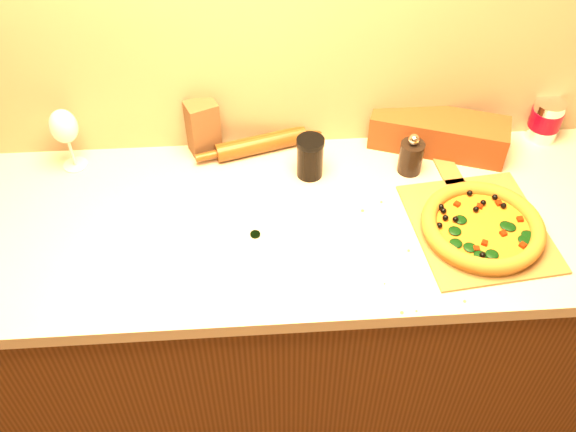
{
  "coord_description": "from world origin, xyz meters",
  "views": [
    {
      "loc": [
        -0.05,
        0.23,
        2.14
      ],
      "look_at": [
        0.03,
        1.38,
        0.96
      ],
      "focal_mm": 40.0,
      "sensor_mm": 36.0,
      "label": 1
    }
  ],
  "objects_px": {
    "pizza_peel": "(476,223)",
    "pepper_grinder": "(411,156)",
    "coffee_canister": "(546,119)",
    "wine_glass": "(64,128)",
    "dark_jar": "(310,157)",
    "rolling_pin": "(261,144)",
    "pizza": "(483,227)"
  },
  "relations": [
    {
      "from": "pizza_peel",
      "to": "pizza",
      "type": "relative_size",
      "value": 1.66
    },
    {
      "from": "pizza",
      "to": "coffee_canister",
      "type": "relative_size",
      "value": 2.48
    },
    {
      "from": "coffee_canister",
      "to": "pizza_peel",
      "type": "bearing_deg",
      "value": -130.01
    },
    {
      "from": "pizza_peel",
      "to": "wine_glass",
      "type": "distance_m",
      "value": 1.16
    },
    {
      "from": "pizza",
      "to": "pizza_peel",
      "type": "bearing_deg",
      "value": 92.8
    },
    {
      "from": "pepper_grinder",
      "to": "wine_glass",
      "type": "relative_size",
      "value": 0.67
    },
    {
      "from": "pizza",
      "to": "coffee_canister",
      "type": "bearing_deg",
      "value": 52.82
    },
    {
      "from": "pizza_peel",
      "to": "wine_glass",
      "type": "relative_size",
      "value": 2.7
    },
    {
      "from": "rolling_pin",
      "to": "dark_jar",
      "type": "height_order",
      "value": "dark_jar"
    },
    {
      "from": "pepper_grinder",
      "to": "rolling_pin",
      "type": "height_order",
      "value": "pepper_grinder"
    },
    {
      "from": "wine_glass",
      "to": "pepper_grinder",
      "type": "bearing_deg",
      "value": -5.06
    },
    {
      "from": "pizza",
      "to": "pepper_grinder",
      "type": "xyz_separation_m",
      "value": [
        -0.14,
        0.26,
        0.02
      ]
    },
    {
      "from": "pizza_peel",
      "to": "pepper_grinder",
      "type": "xyz_separation_m",
      "value": [
        -0.14,
        0.23,
        0.05
      ]
    },
    {
      "from": "pizza_peel",
      "to": "dark_jar",
      "type": "relative_size",
      "value": 4.18
    },
    {
      "from": "rolling_pin",
      "to": "wine_glass",
      "type": "height_order",
      "value": "wine_glass"
    },
    {
      "from": "pizza_peel",
      "to": "pizza",
      "type": "height_order",
      "value": "pizza"
    },
    {
      "from": "pepper_grinder",
      "to": "coffee_canister",
      "type": "height_order",
      "value": "pepper_grinder"
    },
    {
      "from": "pizza_peel",
      "to": "coffee_canister",
      "type": "distance_m",
      "value": 0.46
    },
    {
      "from": "pizza_peel",
      "to": "wine_glass",
      "type": "height_order",
      "value": "wine_glass"
    },
    {
      "from": "pizza",
      "to": "pepper_grinder",
      "type": "relative_size",
      "value": 2.45
    },
    {
      "from": "pizza_peel",
      "to": "coffee_canister",
      "type": "xyz_separation_m",
      "value": [
        0.29,
        0.35,
        0.06
      ]
    },
    {
      "from": "coffee_canister",
      "to": "wine_glass",
      "type": "height_order",
      "value": "wine_glass"
    },
    {
      "from": "rolling_pin",
      "to": "pizza",
      "type": "bearing_deg",
      "value": -33.83
    },
    {
      "from": "wine_glass",
      "to": "dark_jar",
      "type": "bearing_deg",
      "value": -6.95
    },
    {
      "from": "pizza",
      "to": "rolling_pin",
      "type": "distance_m",
      "value": 0.68
    },
    {
      "from": "pepper_grinder",
      "to": "rolling_pin",
      "type": "distance_m",
      "value": 0.44
    },
    {
      "from": "coffee_canister",
      "to": "wine_glass",
      "type": "xyz_separation_m",
      "value": [
        -1.4,
        -0.04,
        0.07
      ]
    },
    {
      "from": "coffee_canister",
      "to": "pizza",
      "type": "bearing_deg",
      "value": -127.18
    },
    {
      "from": "pizza",
      "to": "dark_jar",
      "type": "distance_m",
      "value": 0.5
    },
    {
      "from": "rolling_pin",
      "to": "dark_jar",
      "type": "xyz_separation_m",
      "value": [
        0.13,
        -0.11,
        0.04
      ]
    },
    {
      "from": "rolling_pin",
      "to": "wine_glass",
      "type": "xyz_separation_m",
      "value": [
        -0.54,
        -0.03,
        0.11
      ]
    },
    {
      "from": "pepper_grinder",
      "to": "rolling_pin",
      "type": "relative_size",
      "value": 0.33
    }
  ]
}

